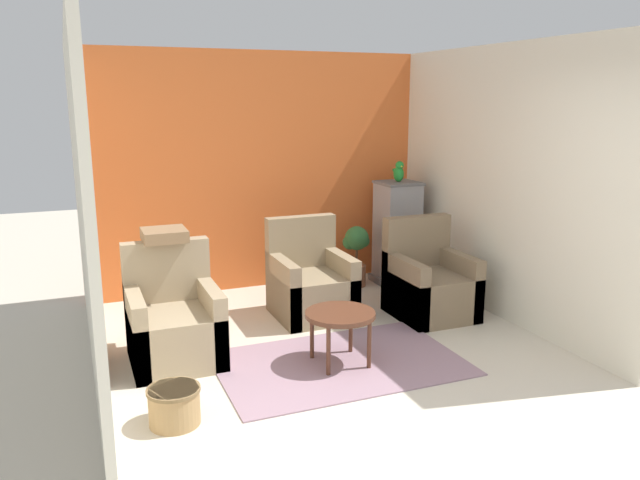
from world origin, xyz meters
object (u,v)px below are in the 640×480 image
(armchair_left, at_px, (174,325))
(birdcage, at_px, (397,234))
(armchair_right, at_px, (429,286))
(wicker_basket, at_px, (174,404))
(armchair_middle, at_px, (310,286))
(coffee_table, at_px, (340,318))
(potted_plant, at_px, (356,250))
(parrot, at_px, (399,172))

(armchair_left, distance_m, birdcage, 3.16)
(armchair_right, height_order, wicker_basket, armchair_right)
(armchair_middle, bearing_deg, wicker_basket, -134.36)
(coffee_table, height_order, armchair_right, armchair_right)
(birdcage, bearing_deg, potted_plant, 174.31)
(coffee_table, relative_size, birdcage, 0.48)
(parrot, bearing_deg, potted_plant, 174.54)
(potted_plant, bearing_deg, wicker_basket, -135.93)
(wicker_basket, bearing_deg, armchair_middle, 45.64)
(armchair_left, relative_size, armchair_right, 1.00)
(birdcage, bearing_deg, parrot, 90.00)
(coffee_table, distance_m, potted_plant, 2.25)
(potted_plant, bearing_deg, birdcage, -5.69)
(armchair_right, distance_m, parrot, 1.56)
(armchair_left, relative_size, birdcage, 0.81)
(armchair_right, bearing_deg, coffee_table, -150.06)
(armchair_right, relative_size, potted_plant, 1.37)
(potted_plant, height_order, wicker_basket, potted_plant)
(armchair_middle, relative_size, parrot, 4.00)
(birdcage, relative_size, potted_plant, 1.70)
(armchair_left, xyz_separation_m, potted_plant, (2.35, 1.37, 0.13))
(birdcage, bearing_deg, wicker_basket, -141.71)
(birdcage, xyz_separation_m, wicker_basket, (-3.04, -2.40, -0.46))
(parrot, bearing_deg, wicker_basket, -141.69)
(armchair_middle, distance_m, wicker_basket, 2.38)
(armchair_middle, xyz_separation_m, birdcage, (1.38, 0.70, 0.29))
(armchair_middle, bearing_deg, potted_plant, 40.84)
(coffee_table, distance_m, wicker_basket, 1.55)
(potted_plant, bearing_deg, armchair_left, -149.76)
(armchair_right, xyz_separation_m, potted_plant, (-0.26, 1.20, 0.13))
(coffee_table, distance_m, armchair_middle, 1.24)
(birdcage, distance_m, parrot, 0.74)
(armchair_right, bearing_deg, birdcage, 77.68)
(armchair_right, bearing_deg, wicker_basket, -155.90)
(birdcage, height_order, parrot, parrot)
(parrot, height_order, wicker_basket, parrot)
(armchair_right, relative_size, wicker_basket, 2.70)
(armchair_left, distance_m, armchair_middle, 1.60)
(parrot, relative_size, potted_plant, 0.34)
(parrot, height_order, potted_plant, parrot)
(armchair_left, bearing_deg, armchair_middle, 22.61)
(birdcage, relative_size, parrot, 4.96)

